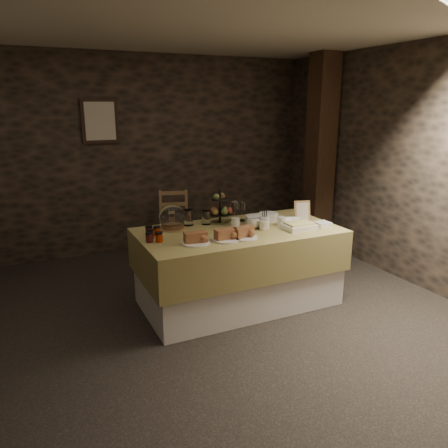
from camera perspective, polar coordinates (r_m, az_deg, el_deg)
name	(u,v)px	position (r m, az deg, el deg)	size (l,w,h in m)	color
ground_plane	(181,333)	(4.00, -5.64, -13.98)	(5.50, 5.00, 0.01)	black
room_shell	(176,156)	(3.51, -6.32, 8.84)	(5.52, 5.02, 2.60)	black
buffet_table	(238,261)	(4.36, 1.90, -4.89)	(1.95, 1.04, 0.77)	white
chair	(173,227)	(5.84, -6.63, -0.40)	(0.49, 0.48, 0.67)	#8E5D3A
timber_column	(320,155)	(6.07, 12.45, 8.84)	(0.30, 0.30, 2.60)	black
framed_picture	(100,121)	(5.85, -15.91, 12.81)	(0.45, 0.04, 0.55)	#301E16
plate_stack_a	(255,220)	(4.41, 4.07, 0.47)	(0.19, 0.19, 0.10)	white
plate_stack_b	(268,217)	(4.60, 5.82, 0.94)	(0.20, 0.20, 0.09)	white
cutlery_holder	(264,222)	(4.31, 5.31, 0.22)	(0.10, 0.10, 0.12)	white
cup_a	(254,223)	(4.31, 3.89, 0.12)	(0.13, 0.13, 0.10)	white
cup_b	(263,225)	(4.26, 5.12, -0.14)	(0.10, 0.10, 0.09)	white
mug_c	(235,223)	(4.33, 1.49, 0.19)	(0.09, 0.09, 0.10)	white
mug_d	(282,221)	(4.43, 7.53, 0.36)	(0.08, 0.08, 0.09)	white
bowl	(294,221)	(4.51, 9.19, 0.33)	(0.21, 0.21, 0.05)	white
cake_dome	(172,219)	(4.29, -6.78, 0.70)	(0.26, 0.26, 0.26)	#8E5D3A
fruit_stand	(221,210)	(4.48, -0.43, 1.86)	(0.25, 0.25, 0.35)	black
bread_platter_left	(196,239)	(3.84, -3.73, -1.99)	(0.26, 0.26, 0.11)	white
bread_platter_center	(226,236)	(3.92, 0.22, -1.55)	(0.26, 0.26, 0.11)	white
bread_platter_right	(243,234)	(3.99, 2.53, -1.28)	(0.26, 0.26, 0.11)	white
jam_jars	(153,235)	(4.02, -9.26, -1.37)	(0.18, 0.32, 0.07)	#511816
tart_dish	(299,226)	(4.33, 9.77, -0.26)	(0.30, 0.22, 0.07)	white
square_dish	(322,224)	(4.48, 12.73, -0.01)	(0.14, 0.14, 0.04)	white
menu_frame	(302,211)	(4.70, 10.18, 1.68)	(0.17, 0.02, 0.22)	#8E5D3A
storage_jar_a	(188,217)	(4.41, -4.67, 0.86)	(0.10, 0.10, 0.16)	white
storage_jar_b	(206,218)	(4.44, -2.35, 0.84)	(0.09, 0.09, 0.14)	white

